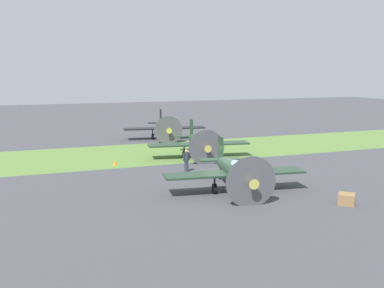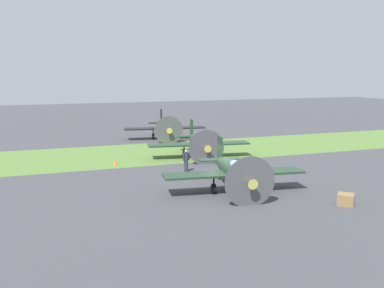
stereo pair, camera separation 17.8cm
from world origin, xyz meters
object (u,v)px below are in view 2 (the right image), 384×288
Objects in this scene: airplane_lead at (233,170)px; fuel_drum at (245,164)px; airplane_trail at (165,127)px; ground_crew_chief at (186,160)px; runway_marker_cone at (115,162)px; airplane_wingman at (198,142)px; supply_crate at (346,199)px.

fuel_drum is at bearing -116.39° from airplane_lead.
airplane_trail reaches higher than airplane_lead.
runway_marker_cone is (4.67, -4.35, -0.69)m from ground_crew_chief.
airplane_wingman is 7.77m from runway_marker_cone.
ground_crew_chief is 6.42m from runway_marker_cone.
airplane_lead reaches higher than supply_crate.
airplane_lead reaches higher than airplane_wingman.
airplane_wingman reaches higher than fuel_drum.
airplane_lead is 0.99× the size of airplane_trail.
ground_crew_chief is at bearing 68.52° from airplane_wingman.
airplane_lead is 10.21× the size of supply_crate.
airplane_trail is at bearing -87.91° from airplane_lead.
runway_marker_cone is (7.64, 0.80, -1.14)m from airplane_wingman.
airplane_wingman is 5.96m from ground_crew_chief.
ground_crew_chief is at bearing 87.62° from airplane_trail.
fuel_drum is (-1.40, 17.41, -0.93)m from airplane_trail.
airplane_wingman is at bearing 37.50° from ground_crew_chief.
supply_crate is (-4.85, 4.88, -1.04)m from airplane_lead.
fuel_drum is at bearing -82.89° from supply_crate.
fuel_drum is (-1.65, 5.97, -0.91)m from airplane_wingman.
airplane_wingman is 0.99× the size of airplane_trail.
airplane_trail reaches higher than supply_crate.
airplane_trail reaches higher than airplane_wingman.
runway_marker_cone is at bearing -53.81° from airplane_lead.
airplane_wingman reaches higher than runway_marker_cone.
airplane_wingman is at bearing -174.01° from runway_marker_cone.
supply_crate is at bearing 104.13° from airplane_trail.
airplane_lead is 20.88× the size of runway_marker_cone.
airplane_wingman is at bearing 97.33° from airplane_trail.
fuel_drum reaches higher than supply_crate.
airplane_lead is at bearing -102.89° from ground_crew_chief.
ground_crew_chief reaches higher than fuel_drum.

